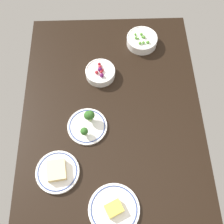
# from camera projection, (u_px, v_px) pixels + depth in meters

# --- Properties ---
(dining_table) EXTENTS (1.19, 0.84, 0.04)m
(dining_table) POSITION_uv_depth(u_px,v_px,m) (112.00, 116.00, 1.35)
(dining_table) COLOR black
(dining_table) RESTS_ON ground
(bowl_berries) EXTENTS (0.15, 0.15, 0.06)m
(bowl_berries) POSITION_uv_depth(u_px,v_px,m) (100.00, 73.00, 1.41)
(bowl_berries) COLOR white
(bowl_berries) RESTS_ON dining_table
(plate_cheese) EXTENTS (0.21, 0.21, 0.04)m
(plate_cheese) POSITION_uv_depth(u_px,v_px,m) (114.00, 209.00, 1.13)
(plate_cheese) COLOR white
(plate_cheese) RESTS_ON dining_table
(plate_broccoli) EXTENTS (0.18, 0.18, 0.08)m
(plate_broccoli) POSITION_uv_depth(u_px,v_px,m) (88.00, 124.00, 1.29)
(plate_broccoli) COLOR white
(plate_broccoli) RESTS_ON dining_table
(bowl_peas) EXTENTS (0.16, 0.16, 0.06)m
(bowl_peas) POSITION_uv_depth(u_px,v_px,m) (142.00, 40.00, 1.50)
(bowl_peas) COLOR white
(bowl_peas) RESTS_ON dining_table
(plate_sandwich) EXTENTS (0.19, 0.19, 0.05)m
(plate_sandwich) POSITION_uv_depth(u_px,v_px,m) (57.00, 172.00, 1.20)
(plate_sandwich) COLOR white
(plate_sandwich) RESTS_ON dining_table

